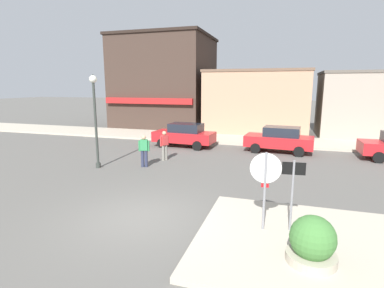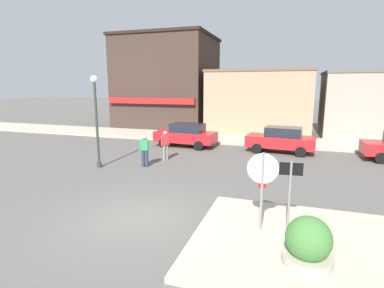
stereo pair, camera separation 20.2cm
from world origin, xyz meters
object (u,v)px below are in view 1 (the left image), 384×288
one_way_sign (292,189)px  pedestrian_crossing_near (144,150)px  parked_car_second (279,139)px  lamp_post (95,108)px  stop_sign (265,181)px  parked_car_nearest (184,135)px  planter (312,245)px  pedestrian_crossing_far (164,145)px

one_way_sign → pedestrian_crossing_near: 8.62m
parked_car_second → lamp_post: bearing=-143.1°
stop_sign → one_way_sign: bearing=11.2°
parked_car_nearest → parked_car_second: bearing=1.3°
lamp_post → parked_car_second: (8.47, 6.35, -2.15)m
parked_car_second → stop_sign: bearing=-90.8°
stop_sign → pedestrian_crossing_near: stop_sign is taller
planter → lamp_post: (-9.46, 5.76, 2.40)m
pedestrian_crossing_near → stop_sign: bearing=-40.5°
one_way_sign → pedestrian_crossing_far: size_ratio=1.30×
parked_car_second → one_way_sign: bearing=-87.0°
stop_sign → parked_car_second: 10.85m
parked_car_second → pedestrian_crossing_near: (-6.34, -5.54, 0.06)m
parked_car_nearest → parked_car_second: same height
stop_sign → one_way_sign: size_ratio=1.10×
planter → one_way_sign: bearing=106.9°
parked_car_nearest → pedestrian_crossing_near: (-0.29, -5.40, 0.06)m
one_way_sign → pedestrian_crossing_near: bearing=143.3°
parked_car_nearest → pedestrian_crossing_far: size_ratio=2.55×
lamp_post → stop_sign: bearing=-28.3°
parked_car_second → pedestrian_crossing_near: bearing=-138.9°
lamp_post → one_way_sign: bearing=-25.6°
stop_sign → planter: bearing=-48.5°
lamp_post → parked_car_nearest: lamp_post is taller
parked_car_nearest → pedestrian_crossing_near: pedestrian_crossing_near is taller
planter → pedestrian_crossing_far: pedestrian_crossing_far is taller
stop_sign → planter: size_ratio=1.88×
lamp_post → parked_car_second: size_ratio=1.10×
pedestrian_crossing_far → planter: bearing=-49.8°
parked_car_second → pedestrian_crossing_far: size_ratio=2.57×
planter → parked_car_second: size_ratio=0.30×
one_way_sign → planter: bearing=-73.1°
lamp_post → parked_car_second: lamp_post is taller
lamp_post → parked_car_nearest: size_ratio=1.11×
stop_sign → parked_car_nearest: bearing=118.9°
lamp_post → parked_car_second: 10.81m
pedestrian_crossing_far → pedestrian_crossing_near: bearing=-105.9°
stop_sign → lamp_post: 9.56m
stop_sign → pedestrian_crossing_near: size_ratio=1.43×
planter → parked_car_nearest: parked_car_nearest is taller
pedestrian_crossing_far → one_way_sign: bearing=-46.1°
one_way_sign → pedestrian_crossing_near: one_way_sign is taller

